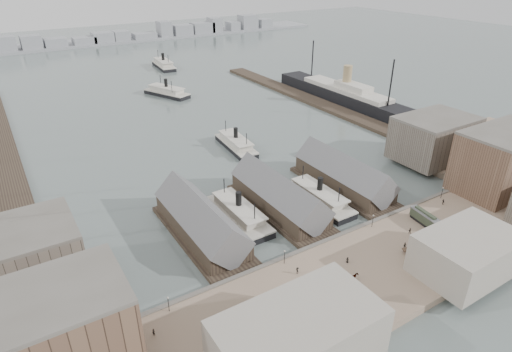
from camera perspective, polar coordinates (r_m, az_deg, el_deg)
ground at (r=120.67m, az=7.67°, el=-8.07°), size 900.00×900.00×0.00m
quay at (r=108.88m, az=14.48°, el=-12.62°), size 180.00×30.00×2.00m
seawall at (r=116.87m, az=9.32°, el=-8.82°), size 180.00×1.20×2.30m
west_wharf at (r=187.18m, az=-30.45°, el=1.82°), size 10.00×220.00×1.60m
east_wharf at (r=228.46m, az=8.73°, el=9.44°), size 10.00×180.00×1.60m
ferry_shed_west at (r=118.36m, az=-7.35°, el=-6.11°), size 14.00×42.00×12.60m
ferry_shed_center at (r=129.36m, az=3.09°, el=-2.78°), size 14.00×42.00×12.60m
ferry_shed_east at (r=144.25m, az=11.60°, el=0.01°), size 14.00×42.00×12.60m
warehouse_west_front at (r=85.28m, az=-27.44°, el=-19.71°), size 32.00×18.00×18.00m
warehouse_west_back at (r=110.20m, az=-29.18°, el=-9.90°), size 26.00×20.00×14.00m
warehouse_east_front at (r=156.36m, az=30.03°, el=1.71°), size 30.00×18.00×19.00m
warehouse_east_back at (r=171.18m, az=22.60°, el=4.62°), size 28.00×20.00×15.00m
street_bldg_center at (r=113.71m, az=26.39°, el=-9.23°), size 24.00×16.00×10.00m
street_bldg_west at (r=82.28m, az=5.62°, el=-20.99°), size 30.00×16.00×12.00m
lamp_post_far_w at (r=95.31m, az=-11.63°, el=-16.06°), size 0.44×0.44×3.92m
lamp_post_near_w at (r=105.86m, az=3.83°, el=-10.39°), size 0.44×0.44×3.92m
lamp_post_near_e at (r=122.99m, az=15.33°, el=-5.51°), size 0.44×0.44×3.92m
lamp_post_far_e at (r=144.39m, az=23.60°, el=-1.80°), size 0.44×0.44×3.92m
far_shore at (r=418.37m, az=-23.96°, el=15.99°), size 500.00×40.00×15.72m
ferry_docked_west at (r=125.91m, az=-2.30°, el=-4.93°), size 8.17×27.23×9.72m
ferry_docked_east at (r=135.35m, az=8.41°, el=-2.78°), size 8.01×26.70×9.54m
ferry_open_near at (r=172.98m, az=-2.69°, el=4.36°), size 10.17×26.82×9.37m
ferry_open_mid at (r=247.67m, az=-11.82°, el=10.96°), size 19.08×29.32×10.10m
ferry_open_far at (r=314.49m, az=-12.21°, el=14.35°), size 11.64×30.96×10.82m
ocean_steamer at (r=234.69m, az=11.88°, el=10.53°), size 13.45×98.27×19.65m
tram at (r=129.56m, az=21.54°, el=-5.28°), size 3.84×9.83×3.40m
horse_cart_left at (r=93.23m, az=0.34°, el=-18.20°), size 4.73×3.11×1.50m
horse_cart_center at (r=104.23m, az=12.65°, el=-13.12°), size 5.05×1.92×1.73m
horse_cart_right at (r=118.31m, az=19.96°, el=-8.80°), size 4.90×2.98×1.72m
pedestrian_0 at (r=92.44m, az=-13.49°, el=-19.62°), size 0.73×0.77×1.71m
pedestrian_1 at (r=91.72m, az=-1.66°, el=-19.11°), size 0.86×0.68×1.71m
pedestrian_2 at (r=104.30m, az=5.55°, el=-12.43°), size 0.71×1.16×1.74m
pedestrian_3 at (r=99.91m, az=14.58°, el=-15.45°), size 1.13×0.91×1.79m
pedestrian_4 at (r=109.39m, az=12.10°, el=-10.89°), size 0.83×0.92×1.58m
pedestrian_5 at (r=118.27m, az=19.24°, el=-8.70°), size 0.60×0.70×1.64m
pedestrian_6 at (r=124.46m, az=19.81°, el=-6.87°), size 0.97×0.99×1.61m
pedestrian_7 at (r=121.64m, az=24.38°, el=-8.65°), size 1.24×1.14×1.68m
pedestrian_8 at (r=141.95m, az=23.70°, el=-3.18°), size 0.73×1.11×1.76m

